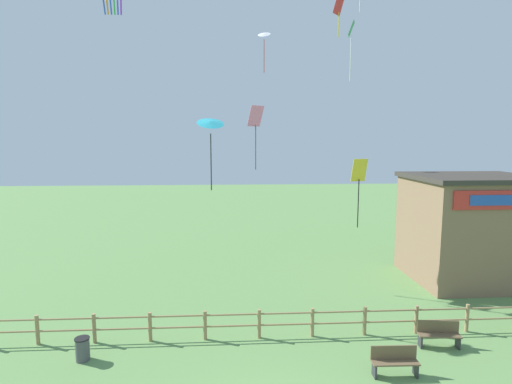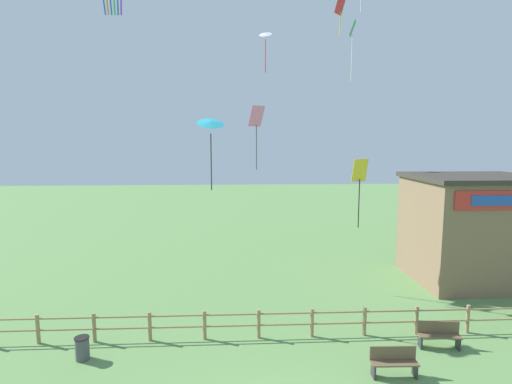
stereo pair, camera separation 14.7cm
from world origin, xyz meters
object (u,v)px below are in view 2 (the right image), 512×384
(seaside_building, at_px, (473,228))
(kite_green_diamond, at_px, (352,40))
(kite_pink_diamond, at_px, (256,124))
(kite_yellow_diamond, at_px, (360,179))
(kite_white_delta, at_px, (265,36))
(kite_red_diamond, at_px, (341,6))
(trash_bin, at_px, (82,348))
(kite_cyan_delta, at_px, (211,124))
(park_bench_near_fence, at_px, (394,361))
(park_bench_by_building, at_px, (439,334))

(seaside_building, distance_m, kite_green_diamond, 12.19)
(kite_pink_diamond, bearing_deg, kite_yellow_diamond, -28.31)
(kite_yellow_diamond, relative_size, kite_pink_diamond, 0.99)
(kite_white_delta, xyz_separation_m, kite_red_diamond, (4.50, -1.24, 1.52))
(trash_bin, xyz_separation_m, kite_cyan_delta, (4.31, 3.78, 7.81))
(kite_green_diamond, bearing_deg, kite_pink_diamond, -163.77)
(kite_white_delta, distance_m, kite_yellow_diamond, 12.24)
(park_bench_near_fence, bearing_deg, kite_white_delta, 101.77)
(park_bench_by_building, distance_m, trash_bin, 12.74)
(seaside_building, xyz_separation_m, kite_cyan_delta, (-13.76, -3.32, 5.34))
(kite_green_diamond, relative_size, kite_white_delta, 1.22)
(seaside_building, bearing_deg, kite_pink_diamond, 176.26)
(park_bench_near_fence, xyz_separation_m, kite_cyan_delta, (-6.08, 5.29, 7.71))
(park_bench_near_fence, distance_m, kite_red_diamond, 20.38)
(kite_pink_diamond, bearing_deg, park_bench_near_fence, -67.20)
(kite_white_delta, bearing_deg, kite_cyan_delta, -107.62)
(kite_red_diamond, relative_size, kite_yellow_diamond, 0.78)
(seaside_building, height_order, kite_red_diamond, kite_red_diamond)
(kite_green_diamond, xyz_separation_m, kite_red_diamond, (-0.05, 2.57, 2.59))
(kite_red_diamond, relative_size, kite_pink_diamond, 0.78)
(park_bench_by_building, bearing_deg, kite_cyan_delta, 156.81)
(park_bench_near_fence, height_order, kite_cyan_delta, kite_cyan_delta)
(trash_bin, relative_size, kite_green_diamond, 0.25)
(trash_bin, distance_m, kite_red_diamond, 22.75)
(trash_bin, bearing_deg, seaside_building, 21.44)
(kite_cyan_delta, bearing_deg, park_bench_near_fence, -41.02)
(park_bench_near_fence, height_order, kite_yellow_diamond, kite_yellow_diamond)
(kite_green_diamond, bearing_deg, park_bench_near_fence, -97.70)
(kite_green_diamond, relative_size, kite_yellow_diamond, 0.98)
(seaside_building, relative_size, kite_red_diamond, 2.48)
(park_bench_by_building, height_order, kite_white_delta, kite_white_delta)
(kite_white_delta, bearing_deg, kite_yellow_diamond, -63.81)
(kite_red_diamond, bearing_deg, kite_cyan_delta, -132.39)
(park_bench_by_building, height_order, kite_cyan_delta, kite_cyan_delta)
(seaside_building, relative_size, kite_cyan_delta, 2.04)
(trash_bin, height_order, kite_yellow_diamond, kite_yellow_diamond)
(park_bench_near_fence, distance_m, kite_green_diamond, 16.75)
(park_bench_by_building, bearing_deg, trash_bin, -179.25)
(kite_green_diamond, xyz_separation_m, kite_pink_diamond, (-5.42, -1.58, -4.68))
(seaside_building, bearing_deg, kite_red_diamond, 141.88)
(kite_yellow_diamond, bearing_deg, trash_bin, -154.81)
(trash_bin, bearing_deg, park_bench_near_fence, -8.26)
(park_bench_by_building, relative_size, kite_pink_diamond, 0.46)
(trash_bin, bearing_deg, kite_green_diamond, 38.48)
(seaside_building, bearing_deg, kite_yellow_diamond, -165.15)
(park_bench_near_fence, bearing_deg, kite_pink_diamond, 112.80)
(kite_white_delta, bearing_deg, kite_red_diamond, -15.37)
(trash_bin, bearing_deg, kite_cyan_delta, 41.27)
(kite_red_diamond, height_order, kite_cyan_delta, kite_red_diamond)
(park_bench_by_building, distance_m, kite_yellow_diamond, 7.48)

